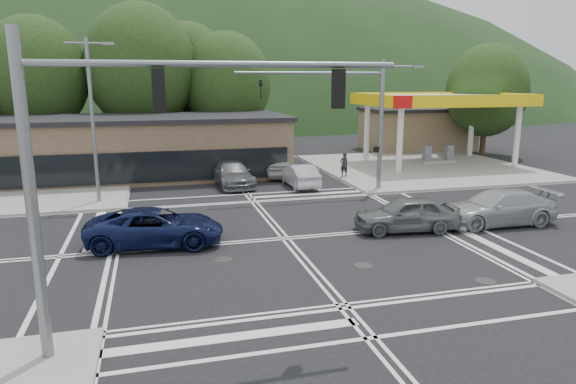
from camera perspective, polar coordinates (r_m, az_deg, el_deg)
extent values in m
plane|color=black|center=(22.63, -0.32, -5.18)|extent=(120.00, 120.00, 0.00)
cube|color=gray|center=(41.83, 14.59, 2.71)|extent=(16.00, 16.00, 0.15)
cube|color=gray|center=(37.76, -29.29, 0.49)|extent=(16.00, 16.00, 0.15)
cylinder|color=silver|center=(38.34, 12.32, 5.63)|extent=(0.44, 0.44, 5.00)
cylinder|color=silver|center=(43.73, 8.74, 6.58)|extent=(0.44, 0.44, 5.00)
cylinder|color=silver|center=(43.80, 24.12, 5.65)|extent=(0.44, 0.44, 5.00)
cylinder|color=silver|center=(48.59, 19.70, 6.57)|extent=(0.44, 0.44, 5.00)
cube|color=silver|center=(43.18, 16.67, 9.86)|extent=(12.00, 8.00, 0.60)
cube|color=yellow|center=(39.82, 19.69, 9.49)|extent=(12.20, 0.25, 0.90)
cube|color=yellow|center=(46.65, 14.09, 10.16)|extent=(12.20, 0.25, 0.90)
cube|color=yellow|center=(40.40, 9.27, 10.07)|extent=(0.25, 8.20, 0.90)
cube|color=yellow|center=(46.58, 23.08, 9.55)|extent=(0.25, 8.20, 0.90)
cube|color=red|center=(36.88, 12.64, 9.73)|extent=(1.40, 0.12, 0.90)
cube|color=gray|center=(43.66, 16.26, 3.24)|extent=(3.00, 1.00, 0.30)
cube|color=slate|center=(43.05, 15.17, 4.12)|extent=(0.60, 0.50, 1.30)
cube|color=slate|center=(44.08, 17.44, 4.17)|extent=(0.60, 0.50, 1.30)
cube|color=#846B4F|center=(52.68, 14.16, 6.66)|extent=(10.00, 6.00, 3.80)
cube|color=brown|center=(38.28, -18.67, 4.50)|extent=(24.00, 8.00, 4.00)
ellipsoid|color=#1C3317|center=(111.23, -12.17, 8.62)|extent=(252.00, 126.00, 140.00)
cylinder|color=#382619|center=(45.91, -25.69, 5.67)|extent=(0.50, 0.50, 4.84)
ellipsoid|color=#1A3113|center=(45.70, -26.26, 11.56)|extent=(8.00, 8.00, 9.20)
cylinder|color=#382619|center=(45.09, -15.64, 6.61)|extent=(0.50, 0.50, 5.28)
ellipsoid|color=#1A3113|center=(44.90, -16.04, 13.17)|extent=(9.00, 9.00, 10.35)
cylinder|color=#382619|center=(45.58, -6.73, 6.49)|extent=(0.50, 0.50, 4.40)
ellipsoid|color=#1A3113|center=(45.34, -6.87, 11.90)|extent=(7.60, 7.60, 8.74)
cylinder|color=#382619|center=(49.20, -10.90, 7.04)|extent=(0.50, 0.50, 4.84)
ellipsoid|color=#1A3113|center=(49.00, -11.13, 12.55)|extent=(8.40, 8.40, 9.66)
cylinder|color=#382619|center=(50.60, 20.90, 6.09)|extent=(0.50, 0.50, 3.96)
ellipsoid|color=#1A3113|center=(50.37, 21.24, 10.47)|extent=(7.20, 7.20, 8.28)
cylinder|color=slate|center=(30.14, -20.86, 7.16)|extent=(0.20, 0.20, 9.00)
cylinder|color=slate|center=(30.10, -21.50, 15.13)|extent=(2.20, 0.12, 0.12)
cube|color=slate|center=(30.01, -19.34, 15.30)|extent=(0.60, 0.25, 0.15)
cylinder|color=slate|center=(32.24, 10.26, 7.16)|extent=(0.28, 0.28, 8.00)
cylinder|color=slate|center=(30.48, 2.60, 13.08)|extent=(9.00, 0.16, 0.16)
imported|color=black|center=(30.96, 5.29, 11.36)|extent=(0.16, 0.20, 1.00)
imported|color=black|center=(29.72, -3.05, 11.36)|extent=(0.16, 0.20, 1.00)
cylinder|color=slate|center=(32.65, 12.48, 13.46)|extent=(2.40, 0.12, 0.12)
cube|color=slate|center=(33.16, 14.21, 13.36)|extent=(0.70, 0.30, 0.15)
cube|color=black|center=(32.29, 9.76, 4.69)|extent=(0.25, 0.30, 0.35)
cylinder|color=slate|center=(13.30, -26.59, -1.27)|extent=(0.28, 0.28, 8.00)
cylinder|color=slate|center=(12.80, -7.40, 13.92)|extent=(9.00, 0.16, 0.16)
cube|color=black|center=(12.69, -14.18, 10.95)|extent=(0.30, 0.25, 1.00)
cube|color=black|center=(13.53, 5.62, 11.33)|extent=(0.30, 0.25, 1.00)
imported|color=#0D133A|center=(22.23, -14.52, -3.81)|extent=(5.88, 3.19, 1.57)
imported|color=#5A5D5F|center=(24.14, 12.99, -2.39)|extent=(4.94, 2.50, 1.61)
imported|color=#9FA1A6|center=(26.58, 22.23, -1.60)|extent=(5.78, 2.50, 1.66)
imported|color=#B6B8BE|center=(33.42, 1.29, 1.88)|extent=(1.67, 4.48, 1.46)
imported|color=#B8B8B3|center=(36.86, -1.13, 3.03)|extent=(2.69, 5.10, 1.66)
imported|color=#5D5F62|center=(33.85, -6.28, 2.04)|extent=(2.61, 5.57, 1.57)
imported|color=black|center=(36.21, 6.25, 3.05)|extent=(0.68, 0.52, 1.69)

